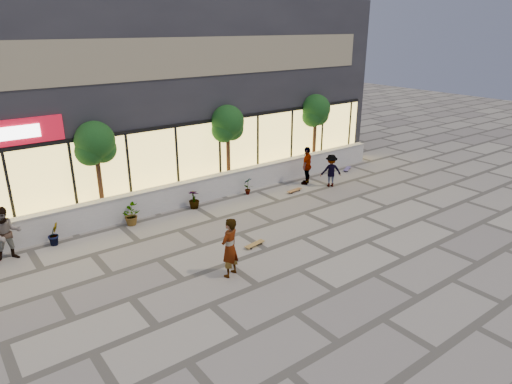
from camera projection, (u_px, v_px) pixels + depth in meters
ground at (299, 269)px, 14.45m from camera, size 80.00×80.00×0.00m
planter_wall at (189, 192)px, 19.51m from camera, size 22.00×0.42×1.04m
retail_building at (130, 90)px, 22.33m from camera, size 24.00×9.17×8.50m
shrub_b at (54, 234)px, 15.92m from camera, size 0.57×0.57×0.81m
shrub_c at (130, 215)px, 17.50m from camera, size 0.68×0.77×0.81m
shrub_d at (194, 199)px, 19.08m from camera, size 0.64×0.64×0.81m
shrub_e at (248, 186)px, 20.67m from camera, size 0.46×0.35×0.81m
tree_midwest at (95, 146)px, 17.20m from camera, size 1.60×1.50×3.92m
tree_mideast at (228, 126)px, 20.60m from camera, size 1.60×1.50×3.92m
tree_east at (316, 112)px, 23.71m from camera, size 1.60×1.50×3.92m
skater_center at (230, 248)px, 13.76m from camera, size 0.81×0.68×1.90m
skater_left at (7, 234)px, 14.71m from camera, size 0.96×0.78×1.85m
skater_right_near at (307, 165)px, 21.85m from camera, size 1.16×0.95×1.85m
skater_right_far at (331, 171)px, 21.58m from camera, size 1.16×0.99×1.56m
skateboard_center at (255, 244)px, 15.90m from camera, size 0.86×0.35×0.10m
skateboard_right_near at (295, 190)px, 21.05m from camera, size 0.87×0.33×0.10m
skateboard_right_far at (347, 169)px, 24.18m from camera, size 0.85×0.60×0.10m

